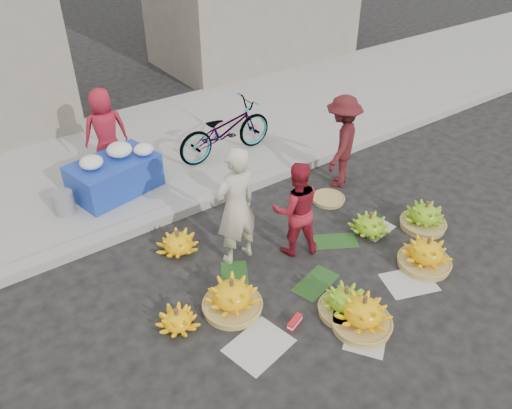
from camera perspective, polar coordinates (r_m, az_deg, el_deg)
ground at (r=6.77m, az=6.35°, el=-7.63°), size 80.00×80.00×0.00m
curb at (r=8.13m, az=-3.79°, el=1.19°), size 40.00×0.25×0.15m
sidewalk at (r=9.75m, az=-10.46°, el=6.57°), size 40.00×4.00×0.12m
newspaper_scatter at (r=6.38m, az=11.15°, el=-11.43°), size 3.20×1.80×0.00m
banana_leaves at (r=6.83m, az=4.61°, el=-7.05°), size 2.00×1.00×0.00m
banana_bunch_0 at (r=6.10m, az=-2.75°, el=-10.45°), size 0.72×0.72×0.48m
banana_bunch_1 at (r=6.16m, az=10.13°, el=-10.93°), size 0.61×0.61×0.43m
banana_bunch_2 at (r=6.03m, az=12.11°, el=-12.10°), size 0.76×0.76×0.48m
banana_bunch_3 at (r=7.07m, az=18.86°, el=-5.33°), size 0.70×0.70×0.47m
banana_bunch_4 at (r=7.81m, az=18.71°, el=-1.27°), size 0.66×0.66×0.45m
banana_bunch_5 at (r=7.48m, az=12.85°, el=-2.21°), size 0.59×0.59×0.36m
banana_bunch_6 at (r=6.02m, az=-8.99°, el=-12.86°), size 0.49×0.49×0.30m
banana_bunch_7 at (r=7.05m, az=-8.90°, el=-4.29°), size 0.67×0.67×0.36m
basket_spare at (r=8.15m, az=8.25°, el=0.61°), size 0.55×0.55×0.06m
incense_stack at (r=6.04m, az=4.46°, el=-13.25°), size 0.25×0.15×0.10m
vendor_cream at (r=6.44m, az=-2.30°, el=-0.27°), size 0.64×0.44×1.70m
vendor_red at (r=6.69m, az=4.56°, el=-0.54°), size 0.83×0.75×1.39m
man_striped at (r=8.27m, az=9.75°, el=7.05°), size 1.17×1.05×1.57m
flower_table at (r=8.27m, az=-15.84°, el=3.43°), size 1.47×1.09×0.77m
grey_bucket at (r=8.05m, az=-21.12°, el=0.18°), size 0.31×0.31×0.35m
flower_vendor at (r=8.72m, az=-16.81°, el=8.01°), size 0.79×0.58×1.47m
bicycle at (r=8.98m, az=-3.55°, el=8.52°), size 0.66×1.88×0.98m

